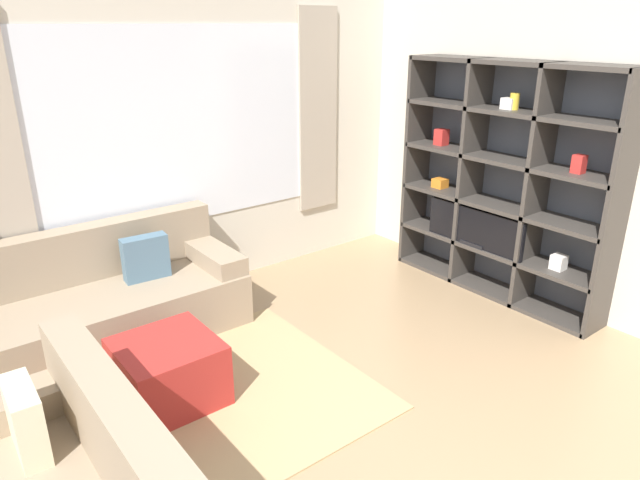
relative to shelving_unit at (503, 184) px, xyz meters
name	(u,v)px	position (x,y,z in m)	size (l,w,h in m)	color
wall_back	(180,138)	(-2.12, 1.71, 0.38)	(5.73, 0.11, 2.70)	beige
wall_right	(520,137)	(0.18, 0.01, 0.37)	(0.07, 4.54, 2.70)	beige
area_rug	(134,435)	(-3.31, 0.08, -0.97)	(2.95, 1.67, 0.01)	tan
shelving_unit	(503,184)	(0.00, 0.00, 0.00)	(0.35, 1.97, 1.98)	#515660
couch_main	(96,306)	(-3.10, 1.26, -0.68)	(2.13, 0.83, 0.83)	gray
ottoman	(169,372)	(-2.99, 0.26, -0.77)	(0.59, 0.59, 0.42)	#A82823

